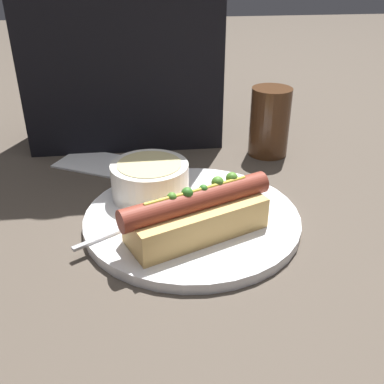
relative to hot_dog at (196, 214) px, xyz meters
The scene contains 7 objects.
ground_plane 0.06m from the hot_dog, 88.25° to the left, with size 4.00×4.00×0.00m, color #4C4238.
dinner_plate 0.06m from the hot_dog, 88.25° to the left, with size 0.28×0.28×0.01m.
hot_dog is the anchor object (origin of this frame).
soup_bowl 0.12m from the hot_dog, 115.64° to the left, with size 0.11×0.11×0.05m.
spoon 0.07m from the hot_dog, 143.46° to the left, with size 0.13×0.09×0.01m.
drinking_glass 0.30m from the hot_dog, 57.71° to the left, with size 0.07×0.07×0.12m.
napkin 0.28m from the hot_dog, 116.97° to the left, with size 0.17×0.14×0.01m.
Camera 1 is at (-0.06, -0.50, 0.32)m, focal length 42.00 mm.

